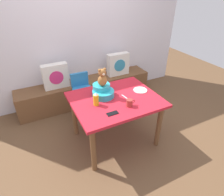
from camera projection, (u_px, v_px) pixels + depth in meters
ground_plane at (115, 138)px, 3.00m from camera, size 8.00×8.00×0.00m
back_wall at (77, 33)px, 3.46m from camera, size 4.40×0.10×2.60m
window_bench at (87, 91)px, 3.81m from camera, size 2.60×0.44×0.46m
pillow_floral_left at (56, 76)px, 3.35m from camera, size 0.44×0.15×0.44m
pillow_floral_right at (118, 64)px, 3.82m from camera, size 0.44×0.15×0.44m
dining_table at (115, 105)px, 2.67m from camera, size 1.18×0.96×0.74m
highchair at (82, 90)px, 3.25m from camera, size 0.34×0.45×0.79m
infant_seat_teal at (103, 91)px, 2.63m from camera, size 0.30×0.33×0.16m
teddy_bear at (102, 78)px, 2.53m from camera, size 0.13×0.12×0.25m
ketchup_bottle at (96, 99)px, 2.43m from camera, size 0.07×0.07×0.18m
coffee_mug at (130, 103)px, 2.43m from camera, size 0.12×0.08×0.09m
dinner_plate_near at (140, 90)px, 2.79m from camera, size 0.20×0.20×0.01m
cell_phone at (113, 113)px, 2.31m from camera, size 0.15×0.07×0.01m
table_fork at (126, 97)px, 2.63m from camera, size 0.04×0.17×0.01m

